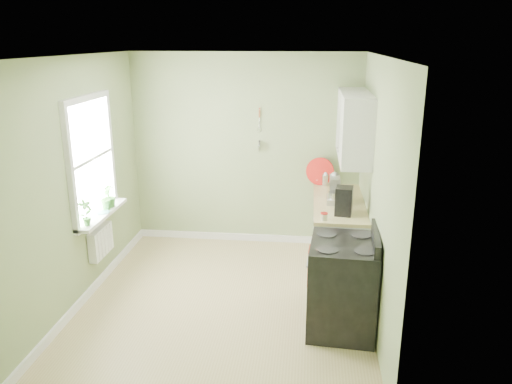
# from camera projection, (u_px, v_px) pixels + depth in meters

# --- Properties ---
(floor) EXTENTS (3.20, 3.60, 0.02)m
(floor) POSITION_uv_depth(u_px,v_px,m) (226.00, 301.00, 5.70)
(floor) COLOR tan
(floor) RESTS_ON ground
(ceiling) EXTENTS (3.20, 3.60, 0.02)m
(ceiling) POSITION_uv_depth(u_px,v_px,m) (221.00, 55.00, 4.90)
(ceiling) COLOR white
(ceiling) RESTS_ON wall_back
(wall_back) EXTENTS (3.20, 0.02, 2.70)m
(wall_back) POSITION_uv_depth(u_px,v_px,m) (245.00, 151.00, 7.02)
(wall_back) COLOR #8FA06D
(wall_back) RESTS_ON floor
(wall_left) EXTENTS (0.02, 3.60, 2.70)m
(wall_left) POSITION_uv_depth(u_px,v_px,m) (79.00, 183.00, 5.47)
(wall_left) COLOR #8FA06D
(wall_left) RESTS_ON floor
(wall_right) EXTENTS (0.02, 3.60, 2.70)m
(wall_right) POSITION_uv_depth(u_px,v_px,m) (378.00, 192.00, 5.13)
(wall_right) COLOR #8FA06D
(wall_right) RESTS_ON floor
(base_cabinets) EXTENTS (0.60, 1.60, 0.87)m
(base_cabinets) POSITION_uv_depth(u_px,v_px,m) (338.00, 237.00, 6.38)
(base_cabinets) COLOR silver
(base_cabinets) RESTS_ON floor
(countertop) EXTENTS (0.64, 1.60, 0.04)m
(countertop) POSITION_uv_depth(u_px,v_px,m) (339.00, 203.00, 6.25)
(countertop) COLOR #CEBC7E
(countertop) RESTS_ON base_cabinets
(upper_cabinets) EXTENTS (0.35, 1.40, 0.80)m
(upper_cabinets) POSITION_uv_depth(u_px,v_px,m) (354.00, 126.00, 6.04)
(upper_cabinets) COLOR silver
(upper_cabinets) RESTS_ON wall_right
(window) EXTENTS (0.06, 1.14, 1.44)m
(window) POSITION_uv_depth(u_px,v_px,m) (91.00, 159.00, 5.69)
(window) COLOR white
(window) RESTS_ON wall_left
(window_sill) EXTENTS (0.18, 1.14, 0.04)m
(window_sill) POSITION_uv_depth(u_px,v_px,m) (102.00, 214.00, 5.88)
(window_sill) COLOR white
(window_sill) RESTS_ON wall_left
(radiator) EXTENTS (0.12, 0.50, 0.35)m
(radiator) POSITION_uv_depth(u_px,v_px,m) (101.00, 242.00, 5.93)
(radiator) COLOR white
(radiator) RESTS_ON wall_left
(wall_utensils) EXTENTS (0.02, 0.14, 0.58)m
(wall_utensils) POSITION_uv_depth(u_px,v_px,m) (259.00, 136.00, 6.90)
(wall_utensils) COLOR #CEBC7E
(wall_utensils) RESTS_ON wall_back
(stove) EXTENTS (0.73, 0.82, 1.07)m
(stove) POSITION_uv_depth(u_px,v_px,m) (343.00, 285.00, 5.03)
(stove) COLOR black
(stove) RESTS_ON floor
(stand_mixer) EXTENTS (0.19, 0.31, 0.36)m
(stand_mixer) POSITION_uv_depth(u_px,v_px,m) (334.00, 190.00, 6.17)
(stand_mixer) COLOR #B2B2B7
(stand_mixer) RESTS_ON countertop
(kettle) EXTENTS (0.19, 0.11, 0.19)m
(kettle) POSITION_uv_depth(u_px,v_px,m) (325.00, 178.00, 6.91)
(kettle) COLOR silver
(kettle) RESTS_ON countertop
(coffee_maker) EXTENTS (0.22, 0.23, 0.33)m
(coffee_maker) POSITION_uv_depth(u_px,v_px,m) (344.00, 202.00, 5.74)
(coffee_maker) COLOR black
(coffee_maker) RESTS_ON countertop
(red_tray) EXTENTS (0.39, 0.13, 0.39)m
(red_tray) POSITION_uv_depth(u_px,v_px,m) (320.00, 171.00, 6.89)
(red_tray) COLOR #A91814
(red_tray) RESTS_ON countertop
(jar) EXTENTS (0.08, 0.08, 0.09)m
(jar) POSITION_uv_depth(u_px,v_px,m) (324.00, 216.00, 5.58)
(jar) COLOR #ACA88B
(jar) RESTS_ON countertop
(plant_a) EXTENTS (0.17, 0.19, 0.31)m
(plant_a) POSITION_uv_depth(u_px,v_px,m) (86.00, 213.00, 5.42)
(plant_a) COLOR #397B2D
(plant_a) RESTS_ON window_sill
(plant_b) EXTENTS (0.16, 0.19, 0.30)m
(plant_b) POSITION_uv_depth(u_px,v_px,m) (106.00, 197.00, 5.95)
(plant_b) COLOR #397B2D
(plant_b) RESTS_ON window_sill
(plant_c) EXTENTS (0.22, 0.22, 0.28)m
(plant_c) POSITION_uv_depth(u_px,v_px,m) (109.00, 196.00, 6.03)
(plant_c) COLOR #397B2D
(plant_c) RESTS_ON window_sill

